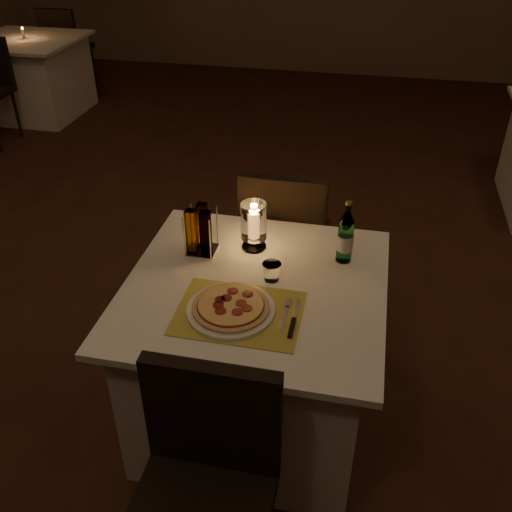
% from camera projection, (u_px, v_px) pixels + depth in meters
% --- Properties ---
extents(floor, '(8.00, 10.00, 0.02)m').
position_uv_depth(floor, '(232.00, 339.00, 3.04)').
color(floor, '#442216').
rests_on(floor, ground).
extents(main_table, '(1.00, 1.00, 0.74)m').
position_uv_depth(main_table, '(255.00, 354.00, 2.40)').
color(main_table, white).
rests_on(main_table, ground).
extents(chair_near, '(0.42, 0.42, 0.90)m').
position_uv_depth(chair_near, '(205.00, 474.00, 1.72)').
color(chair_near, black).
rests_on(chair_near, ground).
extents(chair_far, '(0.42, 0.42, 0.90)m').
position_uv_depth(chair_far, '(285.00, 232.00, 2.88)').
color(chair_far, black).
rests_on(chair_far, ground).
extents(placemat, '(0.45, 0.34, 0.00)m').
position_uv_depth(placemat, '(239.00, 313.00, 2.05)').
color(placemat, gold).
rests_on(placemat, main_table).
extents(plate, '(0.32, 0.32, 0.01)m').
position_uv_depth(plate, '(231.00, 310.00, 2.05)').
color(plate, white).
rests_on(plate, placemat).
extents(pizza, '(0.28, 0.28, 0.02)m').
position_uv_depth(pizza, '(231.00, 306.00, 2.04)').
color(pizza, '#D8B77F').
rests_on(pizza, plate).
extents(fork, '(0.02, 0.18, 0.00)m').
position_uv_depth(fork, '(286.00, 312.00, 2.05)').
color(fork, silver).
rests_on(fork, placemat).
extents(knife, '(0.02, 0.22, 0.01)m').
position_uv_depth(knife, '(293.00, 324.00, 1.99)').
color(knife, black).
rests_on(knife, placemat).
extents(tumbler, '(0.07, 0.07, 0.07)m').
position_uv_depth(tumbler, '(272.00, 272.00, 2.20)').
color(tumbler, white).
rests_on(tumbler, main_table).
extents(water_bottle, '(0.06, 0.06, 0.27)m').
position_uv_depth(water_bottle, '(345.00, 237.00, 2.27)').
color(water_bottle, '#5AA776').
rests_on(water_bottle, main_table).
extents(hurricane_candle, '(0.11, 0.11, 0.21)m').
position_uv_depth(hurricane_candle, '(254.00, 223.00, 2.34)').
color(hurricane_candle, white).
rests_on(hurricane_candle, main_table).
extents(cruet_caddy, '(0.12, 0.12, 0.21)m').
position_uv_depth(cruet_caddy, '(200.00, 232.00, 2.33)').
color(cruet_caddy, white).
rests_on(cruet_caddy, main_table).
extents(neighbor_table_left, '(1.00, 1.00, 0.74)m').
position_uv_depth(neighbor_table_left, '(33.00, 77.00, 5.69)').
color(neighbor_table_left, white).
rests_on(neighbor_table_left, ground).
extents(neighbor_chair_lb, '(0.42, 0.42, 0.90)m').
position_uv_depth(neighbor_chair_lb, '(64.00, 42.00, 6.17)').
color(neighbor_chair_lb, black).
rests_on(neighbor_chair_lb, ground).
extents(neighbor_candle_left, '(0.03, 0.03, 0.11)m').
position_uv_depth(neighbor_candle_left, '(23.00, 33.00, 5.46)').
color(neighbor_candle_left, white).
rests_on(neighbor_candle_left, neighbor_table_left).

